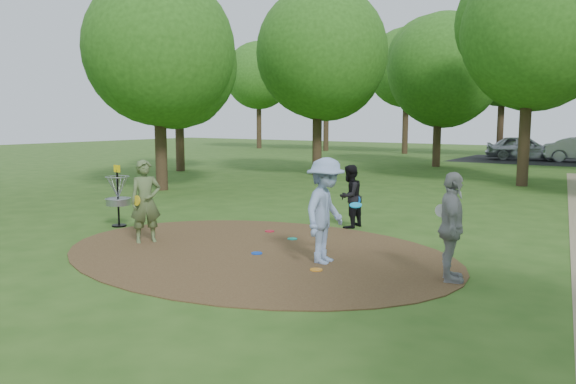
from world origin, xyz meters
The scene contains 14 objects.
ground centered at (0.00, 0.00, 0.00)m, with size 100.00×100.00×0.00m, color #2D5119.
dirt_clearing centered at (0.00, 0.00, 0.01)m, with size 8.40×8.40×0.02m, color #47301C.
parking_lot centered at (2.00, 30.00, 0.00)m, with size 14.00×8.00×0.01m, color black.
player_observer_with_disc centered at (-2.50, -0.59, 0.90)m, with size 0.71×0.79×1.80m.
player_throwing_with_disc centered at (1.60, 0.08, 0.99)m, with size 1.20×1.35×1.97m.
player_walking_with_disc centered at (0.34, 3.40, 0.78)m, with size 0.64×0.79×1.56m.
player_waiting_with_disc centered at (3.91, 0.19, 0.91)m, with size 0.80×1.16×1.82m.
disc_ground_cyan centered at (-0.02, 1.40, 0.03)m, with size 0.22×0.22×0.02m, color #16B49D.
disc_ground_blue centered at (0.14, -0.12, 0.03)m, with size 0.22×0.22×0.02m, color #0B3ABF.
disc_ground_red centered at (-0.93, 1.80, 0.03)m, with size 0.22×0.22×0.02m, color red.
car_left centered at (-1.01, 30.01, 0.80)m, with size 1.88×4.67×1.59m, color #9EA1A6.
disc_ground_orange centered at (1.76, -0.51, 0.03)m, with size 0.22×0.22×0.02m, color orange.
disc_golf_basket centered at (-4.50, 0.30, 0.87)m, with size 0.63×0.63×1.54m.
tree_ring centered at (0.89, 10.32, 5.25)m, with size 36.75×45.68×9.31m.
Camera 1 is at (6.74, -8.77, 2.68)m, focal length 35.00 mm.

